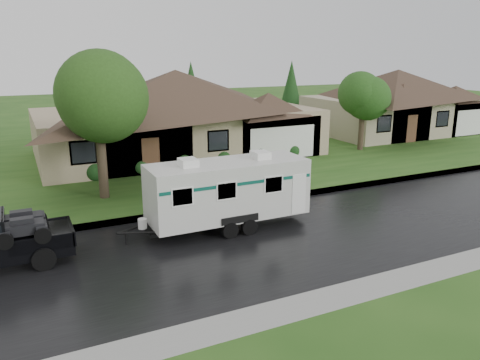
# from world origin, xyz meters

# --- Properties ---
(ground) EXTENTS (140.00, 140.00, 0.00)m
(ground) POSITION_xyz_m (0.00, 0.00, 0.00)
(ground) COLOR #264E18
(ground) RESTS_ON ground
(road) EXTENTS (140.00, 8.00, 0.01)m
(road) POSITION_xyz_m (0.00, -2.00, 0.01)
(road) COLOR black
(road) RESTS_ON ground
(curb) EXTENTS (140.00, 0.50, 0.15)m
(curb) POSITION_xyz_m (0.00, 2.25, 0.07)
(curb) COLOR gray
(curb) RESTS_ON ground
(lawn) EXTENTS (140.00, 26.00, 0.15)m
(lawn) POSITION_xyz_m (0.00, 15.00, 0.07)
(lawn) COLOR #264E18
(lawn) RESTS_ON ground
(house_main) EXTENTS (19.44, 10.80, 6.90)m
(house_main) POSITION_xyz_m (2.29, 13.84, 3.59)
(house_main) COLOR gray
(house_main) RESTS_ON lawn
(house_neighbor) EXTENTS (15.12, 9.72, 6.45)m
(house_neighbor) POSITION_xyz_m (22.27, 14.34, 3.32)
(house_neighbor) COLOR tan
(house_neighbor) RESTS_ON lawn
(tree_left_green) EXTENTS (4.17, 4.17, 6.91)m
(tree_left_green) POSITION_xyz_m (-4.45, 5.71, 4.94)
(tree_left_green) COLOR #382B1E
(tree_left_green) RESTS_ON lawn
(tree_right_green) EXTENTS (3.27, 3.27, 5.42)m
(tree_right_green) POSITION_xyz_m (14.08, 9.44, 3.90)
(tree_right_green) COLOR #382B1E
(tree_right_green) RESTS_ON lawn
(shrub_row) EXTENTS (13.60, 1.00, 1.00)m
(shrub_row) POSITION_xyz_m (2.00, 9.30, 0.65)
(shrub_row) COLOR #143814
(shrub_row) RESTS_ON lawn
(travel_trailer) EXTENTS (6.71, 2.36, 3.01)m
(travel_trailer) POSITION_xyz_m (-0.61, -0.14, 1.60)
(travel_trailer) COLOR silver
(travel_trailer) RESTS_ON ground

